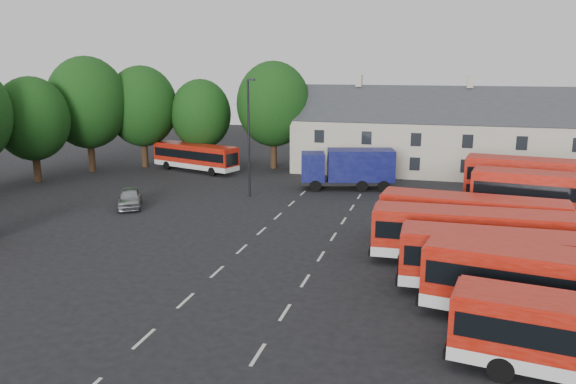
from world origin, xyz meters
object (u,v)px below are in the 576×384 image
box_truck (349,167)px  bus_dd_south (556,202)px  silver_car (130,198)px  lamppost (249,135)px

box_truck → bus_dd_south: bearing=-50.1°
box_truck → silver_car: bearing=-158.8°
box_truck → silver_car: size_ratio=1.96×
silver_car → box_truck: bearing=7.5°
silver_car → lamppost: size_ratio=0.44×
silver_car → lamppost: bearing=8.3°
lamppost → bus_dd_south: bearing=-14.4°
box_truck → lamppost: lamppost is taller
lamppost → silver_car: bearing=-143.9°
box_truck → lamppost: (-7.70, -5.27, 3.29)m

